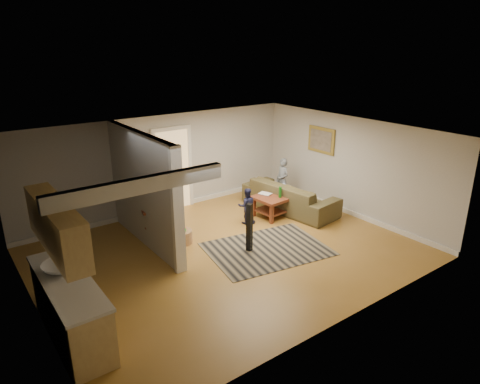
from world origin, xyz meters
The scene contains 11 objects.
ground centered at (0.00, 0.00, 0.00)m, with size 7.50×7.50×0.00m, color olive.
room_shell centered at (-1.07, 0.43, 1.46)m, with size 7.54×6.02×2.52m.
area_rug centered at (0.74, -0.37, 0.01)m, with size 2.49×1.82×0.01m, color black.
sofa centered at (2.70, 1.04, 0.00)m, with size 2.60×1.02×0.76m, color #473D23.
coffee_table centered at (2.31, 1.00, 0.42)m, with size 1.43×0.91×0.81m.
tv_console centered at (-0.94, 1.78, 0.74)m, with size 0.75×1.36×1.11m.
speaker_left centered at (0.40, -0.20, 0.53)m, with size 0.11×0.11×1.07m, color black.
speaker_right centered at (-1.00, 2.70, 0.52)m, with size 0.10×0.10×1.04m, color black.
toy_basket centered at (-0.56, 0.98, 0.17)m, with size 0.45×0.45×0.40m.
child centered at (3.00, 1.69, 0.00)m, with size 0.44×0.29×1.21m, color gray.
toddler centered at (1.24, 1.00, 0.00)m, with size 0.44×0.34×0.90m, color #212245.
Camera 1 is at (-4.61, -6.67, 4.22)m, focal length 32.00 mm.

